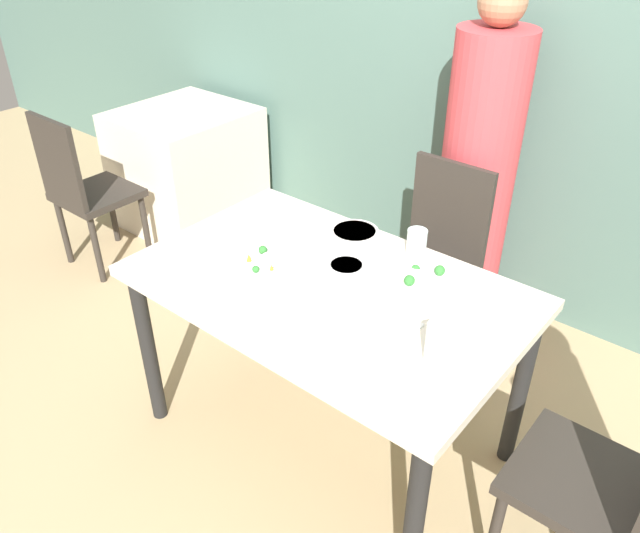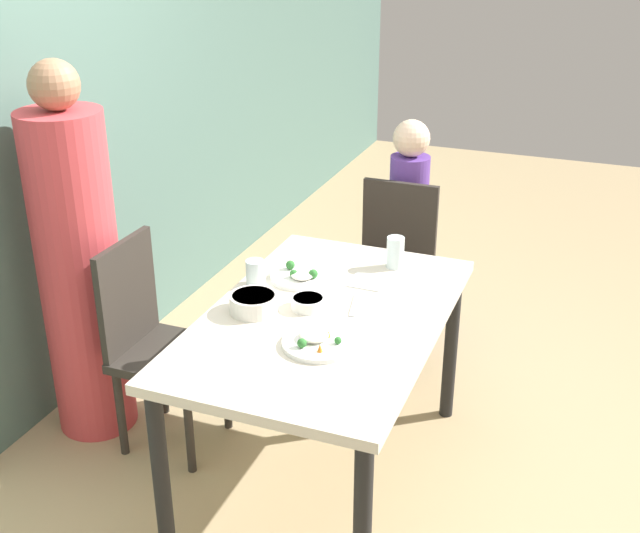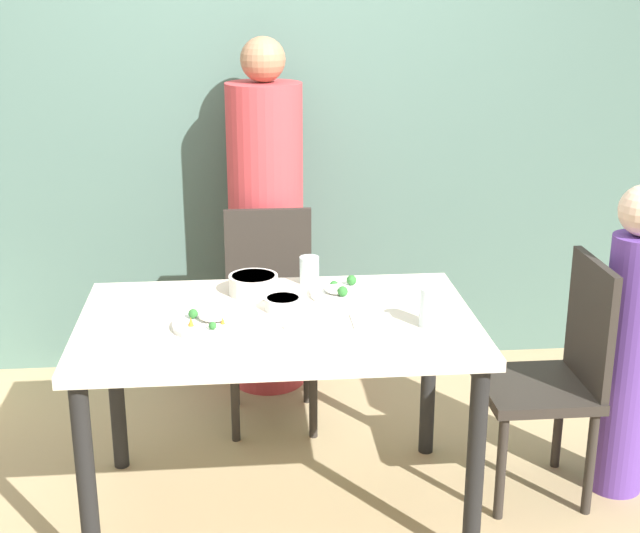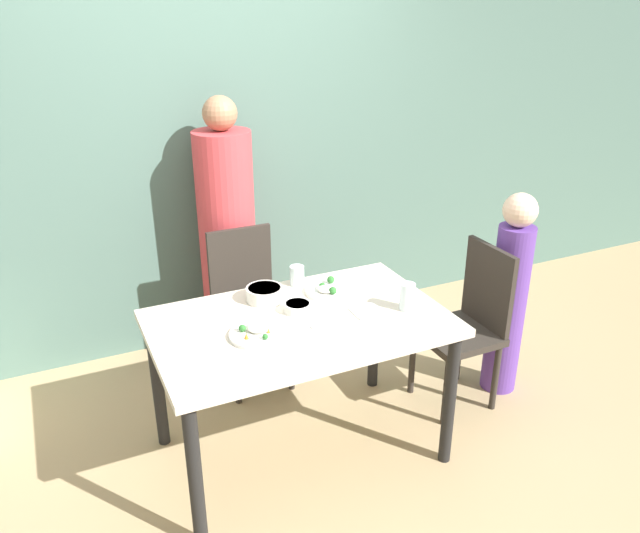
% 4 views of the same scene
% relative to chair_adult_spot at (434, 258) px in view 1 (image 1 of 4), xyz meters
% --- Properties ---
extents(ground_plane, '(10.00, 10.00, 0.00)m').
position_rel_chair_adult_spot_xyz_m(ground_plane, '(-0.00, -0.77, -0.49)').
color(ground_plane, tan).
extents(wall_back, '(10.00, 0.06, 2.70)m').
position_rel_chair_adult_spot_xyz_m(wall_back, '(-0.00, 0.62, 0.86)').
color(wall_back, '#4C6B60').
rests_on(wall_back, ground_plane).
extents(dining_table, '(1.37, 0.85, 0.76)m').
position_rel_chair_adult_spot_xyz_m(dining_table, '(-0.00, -0.77, 0.18)').
color(dining_table, beige).
rests_on(dining_table, ground_plane).
extents(chair_adult_spot, '(0.40, 0.40, 0.92)m').
position_rel_chair_adult_spot_xyz_m(chair_adult_spot, '(0.00, 0.00, 0.00)').
color(chair_adult_spot, '#2D2823').
rests_on(chair_adult_spot, ground_plane).
extents(chair_child_spot, '(0.40, 0.40, 0.92)m').
position_rel_chair_adult_spot_xyz_m(chair_child_spot, '(1.02, -0.73, 0.00)').
color(chair_child_spot, '#2D2823').
rests_on(chair_child_spot, ground_plane).
extents(person_adult, '(0.34, 0.34, 1.64)m').
position_rel_chair_adult_spot_xyz_m(person_adult, '(-0.00, 0.34, 0.26)').
color(person_adult, '#C63D42').
rests_on(person_adult, ground_plane).
extents(bowl_curry, '(0.18, 0.18, 0.07)m').
position_rel_chair_adult_spot_xyz_m(bowl_curry, '(-0.08, -0.51, 0.30)').
color(bowl_curry, silver).
rests_on(bowl_curry, dining_table).
extents(plate_rice_adult, '(0.26, 0.26, 0.05)m').
position_rel_chair_adult_spot_xyz_m(plate_rice_adult, '(-0.23, -0.83, 0.28)').
color(plate_rice_adult, white).
rests_on(plate_rice_adult, dining_table).
extents(plate_rice_child, '(0.25, 0.25, 0.06)m').
position_rel_chair_adult_spot_xyz_m(plate_rice_child, '(0.25, -0.57, 0.28)').
color(plate_rice_child, white).
rests_on(plate_rice_child, dining_table).
extents(bowl_rice_small, '(0.13, 0.13, 0.05)m').
position_rel_chair_adult_spot_xyz_m(bowl_rice_small, '(0.02, -0.69, 0.29)').
color(bowl_rice_small, white).
rests_on(bowl_rice_small, dining_table).
extents(glass_water_tall, '(0.07, 0.07, 0.13)m').
position_rel_chair_adult_spot_xyz_m(glass_water_tall, '(0.50, -0.89, 0.33)').
color(glass_water_tall, silver).
rests_on(glass_water_tall, dining_table).
extents(glass_water_short, '(0.07, 0.07, 0.10)m').
position_rel_chair_adult_spot_xyz_m(glass_water_short, '(0.14, -0.41, 0.32)').
color(glass_water_short, silver).
rests_on(glass_water_short, dining_table).
extents(napkin_folded, '(0.14, 0.14, 0.01)m').
position_rel_chair_adult_spot_xyz_m(napkin_folded, '(0.32, -0.83, 0.27)').
color(napkin_folded, white).
rests_on(napkin_folded, dining_table).
extents(fork_steel, '(0.18, 0.06, 0.01)m').
position_rel_chair_adult_spot_xyz_m(fork_steel, '(0.10, -0.85, 0.27)').
color(fork_steel, silver).
rests_on(fork_steel, dining_table).
extents(background_table, '(0.71, 0.76, 0.74)m').
position_rel_chair_adult_spot_xyz_m(background_table, '(-1.87, 0.13, -0.12)').
color(background_table, beige).
rests_on(background_table, ground_plane).
extents(chair_background, '(0.40, 0.40, 0.92)m').
position_rel_chair_adult_spot_xyz_m(chair_background, '(-1.87, -0.59, 0.00)').
color(chair_background, '#2D2823').
rests_on(chair_background, ground_plane).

